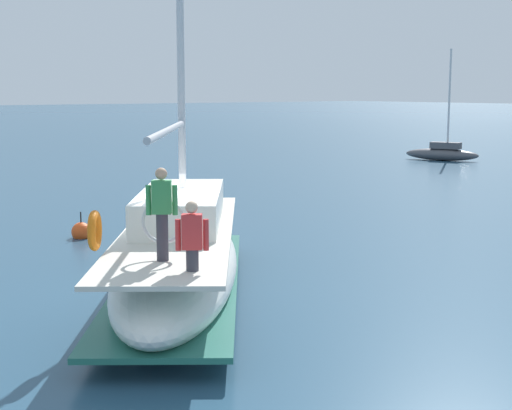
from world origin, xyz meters
name	(u,v)px	position (x,y,z in m)	size (l,w,h in m)	color
ground_plane	(157,290)	(0.00, 0.00, 0.00)	(400.00, 400.00, 0.00)	#284C66
main_sailboat	(179,256)	(0.84, 0.07, 0.90)	(9.18, 7.58, 11.83)	white
moored_cutter_left	(442,152)	(-16.13, 29.06, 0.51)	(4.60, 2.75, 6.77)	#4C4C51
mooring_buoy	(81,232)	(-6.46, 1.08, 0.18)	(0.58, 0.58, 0.89)	#EA4C19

